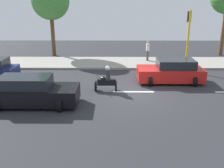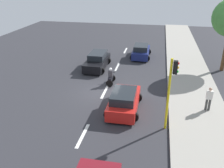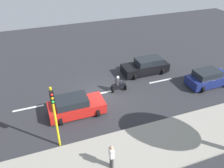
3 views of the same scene
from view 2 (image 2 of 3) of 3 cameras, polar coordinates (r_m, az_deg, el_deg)
ground_plane at (r=19.82m, az=-1.70°, el=-1.98°), size 40.00×60.00×0.10m
sidewalk at (r=19.61m, az=18.73°, el=-3.24°), size 4.00×60.00×0.15m
lane_stripe_north at (r=14.82m, az=-6.82°, el=-11.82°), size 0.20×2.40×0.01m
lane_stripe_mid at (r=19.80m, az=-1.70°, el=-1.83°), size 0.20×2.40×0.01m
lane_stripe_south at (r=25.23m, az=1.25°, el=4.02°), size 0.20×2.40×0.01m
lane_stripe_far_south at (r=30.87m, az=3.15°, el=7.77°), size 0.20×2.40×0.01m
car_dark_blue at (r=28.17m, az=6.74°, el=7.53°), size 2.20×3.97×1.52m
car_black at (r=24.81m, az=-3.45°, el=5.36°), size 2.23×4.59×1.52m
car_red at (r=16.91m, az=2.83°, el=-3.96°), size 2.29×4.21×1.52m
motorcycle at (r=20.95m, az=-0.29°, el=1.59°), size 0.60×1.30×1.53m
pedestrian_near_signal at (r=17.75m, az=21.61°, el=-3.08°), size 0.40×0.24×1.69m
traffic_light_corner at (r=14.30m, az=13.59°, el=-0.22°), size 0.49×0.24×4.50m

